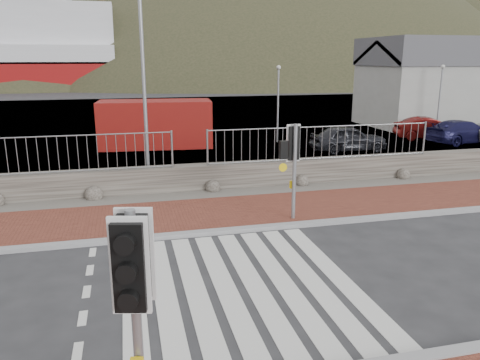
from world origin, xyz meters
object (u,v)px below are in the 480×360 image
object	(u,v)px
traffic_signal_far	(294,152)
shipping_container	(156,124)
car_c	(462,132)
car_b	(429,129)
streetlight	(147,70)
car_a	(348,138)
traffic_signal_near	(134,281)

from	to	relation	value
traffic_signal_far	shipping_container	xyz separation A→B (m)	(-2.92, 12.66, -0.81)
traffic_signal_far	car_c	xyz separation A→B (m)	(13.27, 9.72, -1.37)
traffic_signal_far	car_b	size ratio (longest dim) A/B	0.73
streetlight	car_b	size ratio (longest dim) A/B	1.93
shipping_container	car_b	xyz separation A→B (m)	(15.18, -1.51, -0.57)
shipping_container	car_b	size ratio (longest dim) A/B	1.51
car_c	shipping_container	bearing A→B (deg)	70.26
traffic_signal_far	streetlight	world-z (taller)	streetlight
traffic_signal_far	car_b	distance (m)	16.63
car_b	car_c	xyz separation A→B (m)	(1.01, -1.44, 0.00)
car_a	car_c	bearing A→B (deg)	-83.89
traffic_signal_near	car_b	world-z (taller)	traffic_signal_near
car_b	car_a	bearing A→B (deg)	126.51
shipping_container	car_a	xyz separation A→B (m)	(9.15, -3.56, -0.55)
traffic_signal_far	streetlight	bearing A→B (deg)	-55.53
car_b	car_c	size ratio (longest dim) A/B	0.88
shipping_container	car_b	world-z (taller)	shipping_container
streetlight	car_a	world-z (taller)	streetlight
traffic_signal_far	car_c	bearing A→B (deg)	-147.46
traffic_signal_near	streetlight	bearing A→B (deg)	99.12
traffic_signal_near	car_c	bearing A→B (deg)	56.51
car_a	car_c	xyz separation A→B (m)	(7.04, 0.61, -0.02)
shipping_container	traffic_signal_far	bearing A→B (deg)	-72.14
car_a	car_c	size ratio (longest dim) A/B	0.87
traffic_signal_near	car_a	distance (m)	19.39
traffic_signal_near	car_a	size ratio (longest dim) A/B	0.78
car_a	car_b	bearing A→B (deg)	-70.09
traffic_signal_far	car_a	size ratio (longest dim) A/B	0.73
shipping_container	car_b	distance (m)	15.27
traffic_signal_far	car_a	xyz separation A→B (m)	(6.23, 9.10, -1.35)
car_c	car_b	bearing A→B (deg)	25.74
car_b	streetlight	bearing A→B (deg)	130.14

